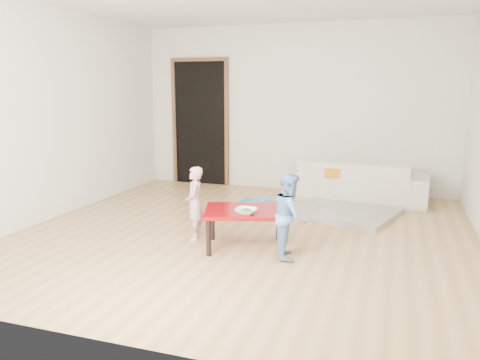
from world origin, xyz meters
The scene contains 13 objects.
floor centered at (0.00, 0.00, 0.00)m, with size 5.00×5.00×0.01m, color #A47A46.
back_wall centered at (0.00, 2.50, 1.30)m, with size 5.00×0.02×2.60m, color white.
left_wall centered at (-2.50, 0.00, 1.30)m, with size 0.02×5.00×2.60m, color white.
doorway centered at (-1.60, 2.48, 1.02)m, with size 1.02×0.08×2.11m, color brown, non-canonical shape.
sofa centered at (1.03, 2.05, 0.30)m, with size 2.02×0.79×0.59m, color beige.
cushion centered at (0.81, 1.86, 0.45)m, with size 0.44×0.39×0.12m, color orange.
red_table centered at (0.15, -0.47, 0.20)m, with size 0.81×0.61×0.41m, color maroon, non-canonical shape.
bowl centered at (0.21, -0.64, 0.43)m, with size 0.22×0.22×0.05m, color white.
broccoli centered at (0.21, -0.64, 0.43)m, with size 0.12×0.12×0.06m, color #2D5919, non-canonical shape.
child_pink centered at (-0.46, -0.37, 0.40)m, with size 0.29×0.19×0.79m, color #CF5E7E.
child_blue centered at (0.64, -0.59, 0.41)m, with size 0.40×0.31×0.83m, color #65A7EB.
basin centered at (-0.14, 0.89, 0.07)m, with size 0.46×0.46×0.14m, color teal.
blanket centered at (0.95, 1.14, 0.03)m, with size 1.28×1.06×0.06m, color #B6AEA1, non-canonical shape.
Camera 1 is at (1.56, -4.85, 1.62)m, focal length 35.00 mm.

